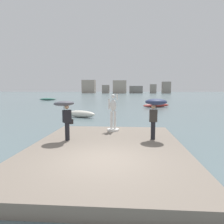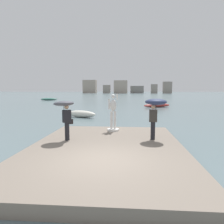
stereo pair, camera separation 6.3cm
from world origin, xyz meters
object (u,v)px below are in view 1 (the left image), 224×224
boat_mid (81,114)px  boat_rightward (48,99)px  onlooker_left (65,109)px  boat_far (157,105)px  onlooker_right (155,106)px  statue_white_figure (113,115)px

boat_mid → boat_rightward: (-15.96, 32.28, -0.06)m
onlooker_left → boat_far: (7.68, 24.15, -1.51)m
boat_mid → boat_far: bearing=53.7°
onlooker_left → boat_rightward: bearing=112.1°
onlooker_left → boat_rightward: (-17.73, 43.56, -1.62)m
onlooker_right → boat_rightward: 48.38m
boat_far → onlooker_left: bearing=-107.6°
onlooker_right → boat_far: size_ratio=0.42×
onlooker_left → boat_mid: 11.52m
statue_white_figure → boat_rightward: bearing=115.8°
onlooker_right → boat_mid: 12.47m
onlooker_left → boat_far: size_ratio=0.41×
onlooker_left → boat_mid: onlooker_left is taller
statue_white_figure → boat_mid: 9.63m
onlooker_right → boat_mid: size_ratio=0.59×
boat_rightward → onlooker_right: bearing=-62.8°
statue_white_figure → boat_rightward: size_ratio=0.50×
onlooker_left → boat_far: onlooker_left is taller
onlooker_left → boat_rightward: onlooker_left is taller
statue_white_figure → boat_rightward: (-19.87, 41.03, -1.06)m
statue_white_figure → boat_rightward: statue_white_figure is taller
statue_white_figure → boat_mid: statue_white_figure is taller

